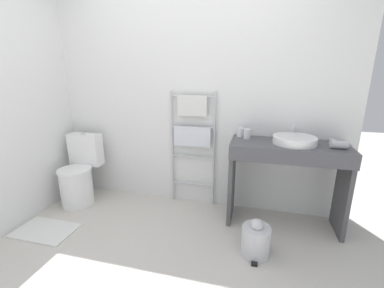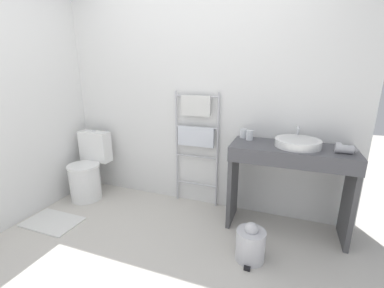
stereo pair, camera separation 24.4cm
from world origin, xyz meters
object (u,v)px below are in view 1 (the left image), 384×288
sink_basin (295,140)px  cup_near_edge (247,134)px  hair_dryer (340,144)px  trash_bin (256,240)px  towel_radiator (192,130)px  toilet (79,176)px  cup_near_wall (240,132)px

sink_basin → cup_near_edge: 0.45m
hair_dryer → trash_bin: 1.11m
hair_dryer → towel_radiator: bearing=170.1°
toilet → towel_radiator: (1.29, 0.29, 0.55)m
towel_radiator → sink_basin: (1.03, -0.18, 0.01)m
toilet → trash_bin: toilet is taller
towel_radiator → cup_near_edge: 0.60m
cup_near_wall → hair_dryer: bearing=-13.6°
cup_near_wall → trash_bin: 1.05m
towel_radiator → trash_bin: (0.74, -0.73, -0.74)m
cup_near_edge → hair_dryer: 0.82m
cup_near_wall → hair_dryer: (0.87, -0.21, -0.01)m
cup_near_edge → towel_radiator: bearing=171.1°
hair_dryer → trash_bin: (-0.66, -0.49, -0.74)m
sink_basin → hair_dryer: size_ratio=2.20×
cup_near_wall → toilet: bearing=-171.7°
toilet → towel_radiator: bearing=12.9°
towel_radiator → cup_near_edge: (0.59, -0.09, 0.02)m
cup_near_wall → cup_near_edge: cup_near_edge is taller
cup_near_wall → sink_basin: bearing=-16.3°
towel_radiator → trash_bin: towel_radiator is taller
toilet → cup_near_wall: size_ratio=8.63×
cup_near_wall → hair_dryer: 0.90m
toilet → trash_bin: 2.08m
sink_basin → trash_bin: sink_basin is taller
cup_near_wall → cup_near_edge: (0.07, -0.06, 0.00)m
hair_dryer → trash_bin: bearing=-143.4°
hair_dryer → cup_near_edge: bearing=169.4°
towel_radiator → hair_dryer: towel_radiator is taller
cup_near_edge → hair_dryer: cup_near_edge is taller
towel_radiator → cup_near_wall: (0.52, -0.03, 0.02)m
cup_near_wall → cup_near_edge: bearing=-40.5°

